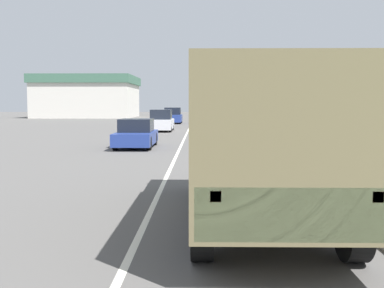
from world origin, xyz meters
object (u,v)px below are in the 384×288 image
Objects in this scene: car_nearest_ahead at (136,134)px; military_truck at (259,136)px; car_farthest_ahead at (207,113)px; car_second_ahead at (161,122)px; car_fourth_ahead at (209,115)px; car_third_ahead at (173,116)px.

military_truck is at bearing -74.23° from car_nearest_ahead.
car_second_ahead is at bearing -96.46° from car_farthest_ahead.
car_second_ahead is 27.55m from car_fourth_ahead.
car_nearest_ahead is 1.10× the size of car_farthest_ahead.
car_nearest_ahead is 0.93× the size of car_second_ahead.
car_second_ahead is at bearing 89.79° from car_nearest_ahead.
car_fourth_ahead is (4.30, 41.47, 0.01)m from car_nearest_ahead.
military_truck reaches higher than car_second_ahead.
military_truck is at bearing -84.74° from car_third_ahead.
car_fourth_ahead is 1.15× the size of car_farthest_ahead.
car_third_ahead is at bearing 95.26° from military_truck.
car_nearest_ahead is 50.37m from car_farthest_ahead.
car_farthest_ahead is at bearing 85.30° from car_nearest_ahead.
car_third_ahead is (0.05, 15.00, 0.02)m from car_second_ahead.
car_nearest_ahead is 29.25m from car_third_ahead.
car_second_ahead is at bearing -90.18° from car_third_ahead.
car_third_ahead is 21.33m from car_farthest_ahead.
military_truck is at bearing -89.98° from car_farthest_ahead.
car_third_ahead reaches higher than car_fourth_ahead.
military_truck reaches higher than car_nearest_ahead.
car_farthest_ahead is (-0.17, 8.73, 0.07)m from car_fourth_ahead.
car_third_ahead reaches higher than car_second_ahead.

